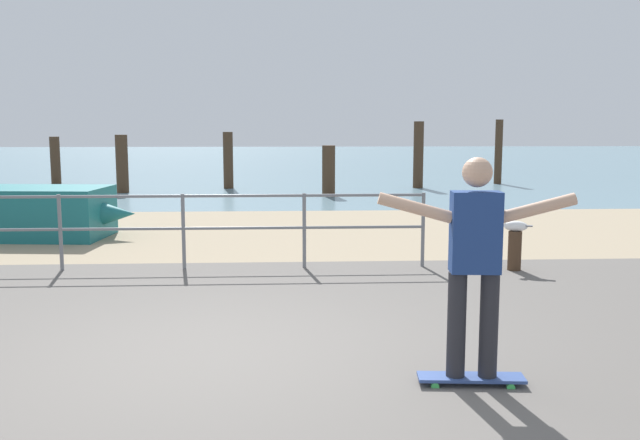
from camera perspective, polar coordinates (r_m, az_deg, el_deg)
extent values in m
cube|color=#605B56|center=(5.14, -9.72, -14.71)|extent=(24.00, 10.00, 0.04)
cube|color=tan|center=(12.88, -5.61, -0.99)|extent=(24.00, 6.00, 0.04)
cube|color=slate|center=(40.77, -3.85, 5.02)|extent=(72.00, 50.00, 0.04)
cylinder|color=slate|center=(9.89, -20.69, -1.04)|extent=(0.05, 0.05, 1.05)
cylinder|color=slate|center=(9.52, -11.24, -1.01)|extent=(0.05, 0.05, 1.05)
cylinder|color=slate|center=(9.43, -1.31, -0.95)|extent=(0.05, 0.05, 1.05)
cylinder|color=slate|center=(9.62, 8.52, -0.86)|extent=(0.05, 0.05, 1.05)
cone|color=#19666B|center=(12.51, -17.45, 0.51)|extent=(1.17, 0.87, 0.77)
cube|color=#334C8C|center=(5.45, 12.39, -12.61)|extent=(0.81, 0.27, 0.02)
cylinder|color=#3FBF59|center=(5.60, 15.12, -12.62)|extent=(0.06, 0.04, 0.06)
cylinder|color=#3FBF59|center=(5.45, 15.51, -13.20)|extent=(0.06, 0.04, 0.06)
cylinder|color=#3FBF59|center=(5.50, 9.28, -12.82)|extent=(0.06, 0.04, 0.06)
cylinder|color=#3FBF59|center=(5.35, 9.51, -13.42)|extent=(0.06, 0.04, 0.06)
cylinder|color=#26262B|center=(5.35, 13.80, -8.42)|extent=(0.14, 0.14, 0.80)
cylinder|color=#26262B|center=(5.30, 11.24, -8.48)|extent=(0.14, 0.14, 0.80)
cube|color=navy|center=(5.18, 12.75, -0.99)|extent=(0.38, 0.23, 0.60)
sphere|color=tan|center=(5.13, 12.90, 3.88)|extent=(0.22, 0.22, 0.22)
cylinder|color=tan|center=(5.25, 17.59, 0.94)|extent=(0.56, 0.14, 0.23)
cylinder|color=tan|center=(5.09, 7.88, 1.01)|extent=(0.56, 0.14, 0.23)
cylinder|color=#422D1E|center=(9.67, 15.81, -2.52)|extent=(0.18, 0.18, 0.55)
ellipsoid|color=white|center=(9.62, 15.89, -0.49)|extent=(0.35, 0.25, 0.14)
sphere|color=white|center=(9.62, 14.77, -0.08)|extent=(0.09, 0.09, 0.09)
cone|color=gold|center=(9.62, 14.47, -0.07)|extent=(0.06, 0.04, 0.02)
cube|color=slate|center=(9.61, 16.84, -0.47)|extent=(0.14, 0.12, 0.02)
cylinder|color=#422D1E|center=(24.95, -21.07, 4.62)|extent=(0.32, 0.32, 1.60)
cylinder|color=#422D1E|center=(20.96, -16.07, 4.47)|extent=(0.35, 0.35, 1.71)
cylinder|color=#422D1E|center=(21.74, -7.61, 4.90)|extent=(0.31, 0.31, 1.78)
cylinder|color=#422D1E|center=(19.25, 0.72, 4.08)|extent=(0.36, 0.36, 1.42)
cylinder|color=#422D1E|center=(21.96, 8.15, 5.35)|extent=(0.32, 0.32, 2.10)
cylinder|color=#422D1E|center=(24.01, 14.56, 5.46)|extent=(0.25, 0.25, 2.17)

